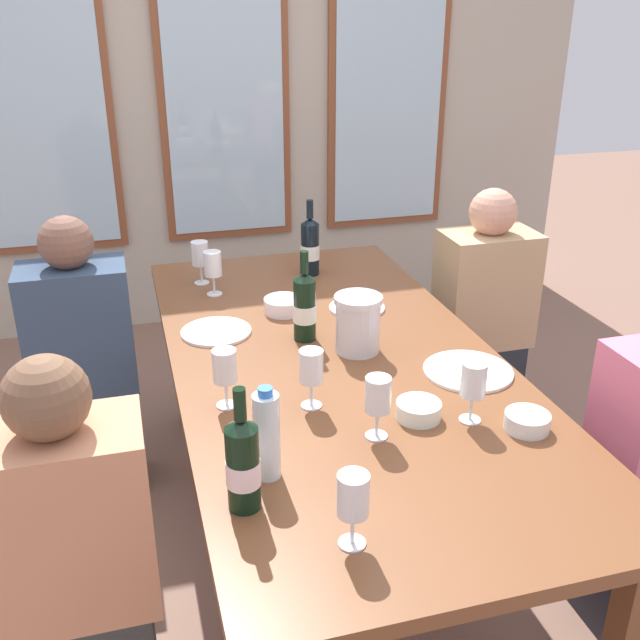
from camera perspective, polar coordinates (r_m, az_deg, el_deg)
ground_plane at (r=2.74m, az=1.15°, el=-16.92°), size 12.00×12.00×0.00m
back_wall_with_windows at (r=4.21m, az=-7.67°, el=19.03°), size 4.23×0.10×2.90m
dining_table at (r=2.36m, az=1.28°, el=-4.53°), size 1.03×2.12×0.74m
white_plate_0 at (r=2.69m, az=2.90°, el=0.95°), size 0.21×0.21×0.01m
white_plate_1 at (r=2.29m, az=11.50°, el=-3.93°), size 0.27×0.27×0.01m
white_plate_2 at (r=2.52m, az=-8.12°, el=-0.90°), size 0.24×0.24×0.01m
metal_pitcher at (r=2.34m, az=2.97°, el=-0.27°), size 0.16×0.16×0.19m
wine_bottle_0 at (r=3.00m, az=-0.78°, el=5.78°), size 0.08×0.08×0.31m
wine_bottle_1 at (r=1.64m, az=-6.06°, el=-11.11°), size 0.08×0.08×0.30m
wine_bottle_2 at (r=2.41m, az=-1.21°, el=1.06°), size 0.08×0.08×0.31m
tasting_bowl_0 at (r=2.66m, az=-2.88°, el=1.15°), size 0.14×0.14×0.05m
tasting_bowl_1 at (r=2.03m, az=15.89°, el=-7.64°), size 0.12×0.12×0.05m
tasting_bowl_2 at (r=2.02m, az=7.71°, el=-7.01°), size 0.12×0.12×0.05m
water_bottle at (r=1.74m, az=-4.19°, el=-8.97°), size 0.06×0.06×0.24m
wine_glass_0 at (r=2.81m, az=-8.38°, el=4.21°), size 0.07×0.07×0.17m
wine_glass_1 at (r=1.53m, az=2.60°, el=-13.75°), size 0.07×0.07×0.17m
wine_glass_2 at (r=2.01m, az=-0.70°, el=-3.75°), size 0.07×0.07×0.17m
wine_glass_3 at (r=1.88m, az=4.55°, el=-5.95°), size 0.07×0.07×0.17m
wine_glass_4 at (r=2.03m, az=-7.46°, el=-3.82°), size 0.07×0.07×0.17m
wine_glass_5 at (r=1.98m, az=11.90°, el=-4.79°), size 0.07×0.07×0.17m
wine_glass_6 at (r=2.94m, az=-9.36°, el=4.99°), size 0.07×0.07×0.17m
seated_person_0 at (r=1.94m, az=-18.47°, el=-18.42°), size 0.38×0.24×1.11m
seated_person_2 at (r=2.87m, az=-17.95°, el=-3.59°), size 0.38×0.24×1.11m
seated_person_3 at (r=3.16m, az=12.55°, el=-0.35°), size 0.38×0.24×1.11m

